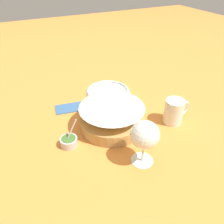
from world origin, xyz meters
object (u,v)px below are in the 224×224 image
object	(u,v)px
beer_mug	(174,112)
side_plate	(108,91)
food_basket	(112,118)
sauce_cup	(69,141)
wine_glass	(145,136)

from	to	relation	value
beer_mug	side_plate	distance (m)	0.35
food_basket	side_plate	world-z (taller)	food_basket
food_basket	sauce_cup	xyz separation A→B (m)	(-0.18, -0.03, -0.02)
wine_glass	side_plate	xyz separation A→B (m)	(0.09, 0.45, -0.10)
beer_mug	wine_glass	bearing A→B (deg)	-150.77
sauce_cup	side_plate	xyz separation A→B (m)	(0.28, 0.27, -0.01)
wine_glass	beer_mug	bearing A→B (deg)	29.23
wine_glass	beer_mug	size ratio (longest dim) A/B	1.37
beer_mug	side_plate	size ratio (longest dim) A/B	0.53
food_basket	sauce_cup	distance (m)	0.19
food_basket	side_plate	xyz separation A→B (m)	(0.10, 0.24, -0.03)
sauce_cup	wine_glass	bearing A→B (deg)	-42.03
side_plate	sauce_cup	bearing A→B (deg)	-135.45
wine_glass	sauce_cup	bearing A→B (deg)	137.97
beer_mug	side_plate	world-z (taller)	beer_mug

